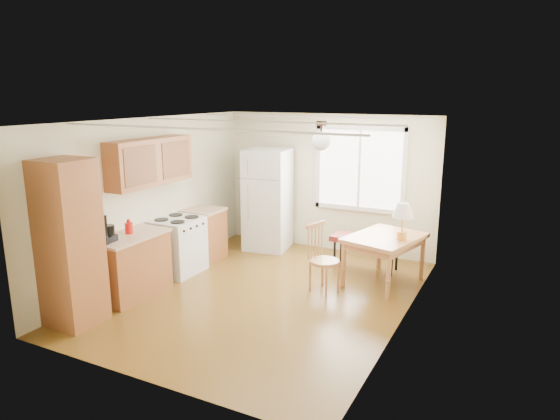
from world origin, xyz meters
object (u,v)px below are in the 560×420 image
Objects in this scene: bench at (366,241)px; refrigerator at (268,199)px; dining_table at (385,242)px; chair at (320,252)px.

refrigerator is at bearing 175.69° from bench.
dining_table is 1.39× the size of chair.
refrigerator is 2.06m from bench.
dining_table is at bearing -25.67° from refrigerator.
chair is (-0.78, -0.68, -0.08)m from dining_table.
bench is 0.85× the size of dining_table.
bench is at bearing 146.05° from dining_table.
dining_table is (2.42, -0.77, -0.28)m from refrigerator.
chair reaches higher than bench.
bench is (1.99, -0.29, -0.46)m from refrigerator.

